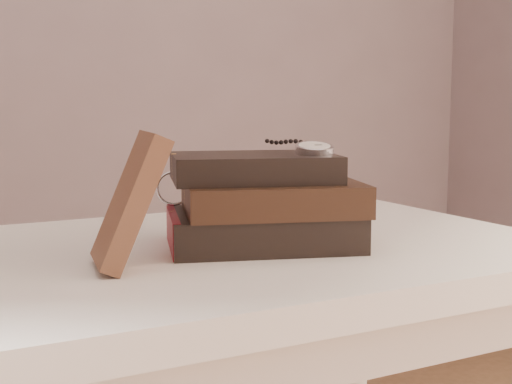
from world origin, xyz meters
TOP-DOWN VIEW (x-y plane):
  - table at (0.00, 0.35)m, footprint 1.00×0.60m
  - book_stack at (0.09, 0.31)m, footprint 0.29×0.24m
  - journal at (-0.11, 0.28)m, footprint 0.10×0.11m
  - pocket_watch at (0.15, 0.28)m, footprint 0.07×0.16m
  - eyeglasses at (0.03, 0.42)m, footprint 0.14×0.15m

SIDE VIEW (x-z plane):
  - table at x=0.00m, z-range 0.28..1.03m
  - book_stack at x=0.09m, z-range 0.75..0.87m
  - eyeglasses at x=0.03m, z-range 0.80..0.85m
  - journal at x=-0.11m, z-range 0.75..0.91m
  - pocket_watch at x=0.15m, z-range 0.87..0.89m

